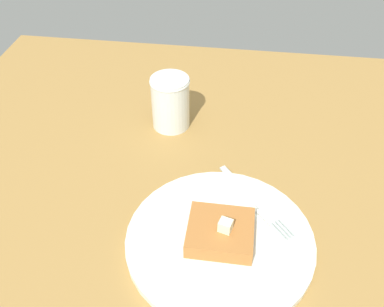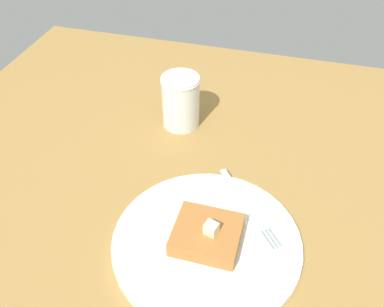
# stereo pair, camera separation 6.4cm
# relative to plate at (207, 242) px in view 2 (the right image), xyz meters

# --- Properties ---
(table_surface) EXTENTS (0.94, 0.94, 0.03)m
(table_surface) POSITION_rel_plate_xyz_m (-0.07, -0.06, -0.02)
(table_surface) COLOR #A2793E
(table_surface) RESTS_ON ground
(plate) EXTENTS (0.25, 0.25, 0.01)m
(plate) POSITION_rel_plate_xyz_m (0.00, 0.00, 0.00)
(plate) COLOR white
(plate) RESTS_ON table_surface
(toast_slice_center) EXTENTS (0.08, 0.09, 0.02)m
(toast_slice_center) POSITION_rel_plate_xyz_m (0.00, 0.00, 0.02)
(toast_slice_center) COLOR #AE6B32
(toast_slice_center) RESTS_ON plate
(butter_pat_primary) EXTENTS (0.02, 0.02, 0.02)m
(butter_pat_primary) POSITION_rel_plate_xyz_m (0.00, 0.01, 0.04)
(butter_pat_primary) COLOR #F0EFC4
(butter_pat_primary) RESTS_ON toast_slice_center
(fork) EXTENTS (0.13, 0.11, 0.00)m
(fork) POSITION_rel_plate_xyz_m (-0.06, 0.05, 0.01)
(fork) COLOR silver
(fork) RESTS_ON plate
(syrup_jar) EXTENTS (0.07, 0.07, 0.09)m
(syrup_jar) POSITION_rel_plate_xyz_m (-0.25, -0.11, 0.04)
(syrup_jar) COLOR #45230D
(syrup_jar) RESTS_ON table_surface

